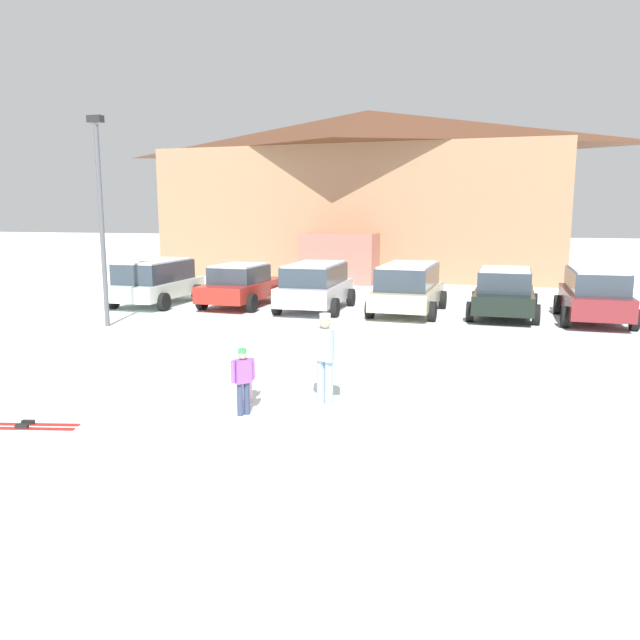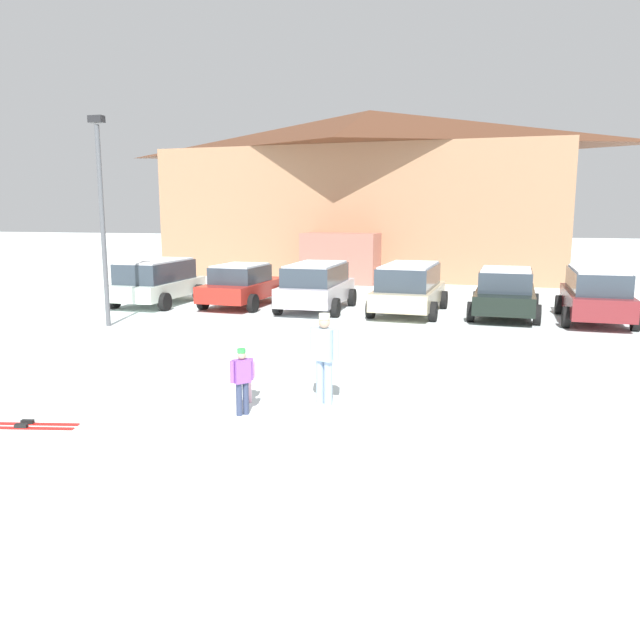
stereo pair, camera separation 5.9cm
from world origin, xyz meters
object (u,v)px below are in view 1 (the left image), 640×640
object	(u,v)px
parked_red_sedan	(241,285)
skier_child_in_purple_jacket	(243,378)
parked_white_suv	(156,281)
skier_child_in_pink_snowsuit	(247,376)
lamp_post	(101,212)
parked_maroon_van	(595,293)
parked_black_sedan	(504,292)
parked_beige_suv	(408,287)
parked_silver_wagon	(315,285)
skier_adult_in_blue_parka	(325,353)
pair_of_skis	(27,426)
ski_lodge	(367,192)

from	to	relation	value
parked_red_sedan	skier_child_in_purple_jacket	world-z (taller)	parked_red_sedan
parked_white_suv	skier_child_in_pink_snowsuit	bearing A→B (deg)	-53.26
skier_child_in_pink_snowsuit	lamp_post	distance (m)	9.70
parked_white_suv	skier_child_in_pink_snowsuit	size ratio (longest dim) A/B	4.71
parked_red_sedan	parked_maroon_van	bearing A→B (deg)	-0.88
parked_white_suv	parked_red_sedan	bearing A→B (deg)	9.09
parked_maroon_van	skier_child_in_purple_jacket	bearing A→B (deg)	-122.39
parked_red_sedan	skier_child_in_pink_snowsuit	size ratio (longest dim) A/B	4.76
skier_child_in_pink_snowsuit	parked_black_sedan	bearing A→B (deg)	66.92
parked_white_suv	parked_black_sedan	world-z (taller)	parked_white_suv
lamp_post	parked_beige_suv	bearing A→B (deg)	29.19
parked_beige_suv	skier_child_in_purple_jacket	size ratio (longest dim) A/B	3.90
skier_child_in_pink_snowsuit	parked_silver_wagon	bearing A→B (deg)	98.94
parked_beige_suv	skier_adult_in_blue_parka	world-z (taller)	parked_beige_suv
parked_white_suv	parked_silver_wagon	world-z (taller)	parked_white_suv
parked_red_sedan	parked_beige_suv	distance (m)	6.11
skier_child_in_pink_snowsuit	pair_of_skis	world-z (taller)	skier_child_in_pink_snowsuit
skier_child_in_pink_snowsuit	skier_child_in_purple_jacket	xyz separation A→B (m)	(0.18, -0.66, 0.15)
skier_adult_in_blue_parka	lamp_post	xyz separation A→B (m)	(-8.35, 5.78, 2.49)
parked_beige_suv	pair_of_skis	size ratio (longest dim) A/B	2.78
parked_white_suv	parked_maroon_van	xyz separation A→B (m)	(15.16, 0.33, 0.01)
ski_lodge	skier_child_in_purple_jacket	xyz separation A→B (m)	(2.77, -25.36, -3.83)
parked_black_sedan	lamp_post	size ratio (longest dim) A/B	0.72
ski_lodge	parked_silver_wagon	xyz separation A→B (m)	(0.91, -14.05, -3.59)
parked_white_suv	skier_child_in_purple_jacket	size ratio (longest dim) A/B	3.61
parked_red_sedan	parked_beige_suv	world-z (taller)	parked_beige_suv
parked_maroon_van	lamp_post	xyz separation A→B (m)	(-14.37, -4.64, 2.52)
skier_adult_in_blue_parka	pair_of_skis	xyz separation A→B (m)	(-4.36, -2.45, -0.92)
parked_beige_suv	pair_of_skis	world-z (taller)	parked_beige_suv
parked_white_suv	parked_silver_wagon	size ratio (longest dim) A/B	1.02
lamp_post	parked_silver_wagon	bearing A→B (deg)	40.79
skier_adult_in_blue_parka	lamp_post	world-z (taller)	lamp_post
parked_red_sedan	skier_child_in_pink_snowsuit	world-z (taller)	parked_red_sedan
parked_red_sedan	parked_black_sedan	xyz separation A→B (m)	(9.24, 0.09, 0.03)
skier_child_in_pink_snowsuit	parked_beige_suv	bearing A→B (deg)	81.86
parked_maroon_van	skier_child_in_purple_jacket	size ratio (longest dim) A/B	3.69
parked_beige_suv	skier_child_in_purple_jacket	bearing A→B (deg)	-96.78
parked_white_suv	pair_of_skis	world-z (taller)	parked_white_suv
parked_maroon_van	parked_white_suv	bearing A→B (deg)	-178.76
ski_lodge	lamp_post	world-z (taller)	ski_lodge
parked_maroon_van	lamp_post	bearing A→B (deg)	-162.09
parked_beige_suv	parked_maroon_van	size ratio (longest dim) A/B	1.06
ski_lodge	skier_child_in_purple_jacket	distance (m)	25.79
parked_silver_wagon	lamp_post	distance (m)	7.44
parked_silver_wagon	skier_adult_in_blue_parka	bearing A→B (deg)	-73.56
skier_child_in_pink_snowsuit	ski_lodge	bearing A→B (deg)	95.98
parked_maroon_van	pair_of_skis	world-z (taller)	parked_maroon_van
parked_beige_suv	skier_adult_in_blue_parka	distance (m)	10.54
parked_white_suv	parked_red_sedan	world-z (taller)	parked_white_suv
parked_maroon_van	skier_adult_in_blue_parka	xyz separation A→B (m)	(-6.02, -10.43, 0.03)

